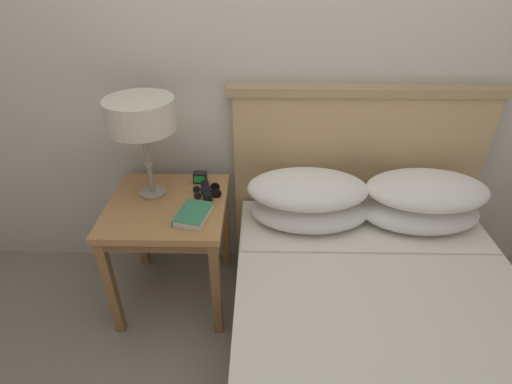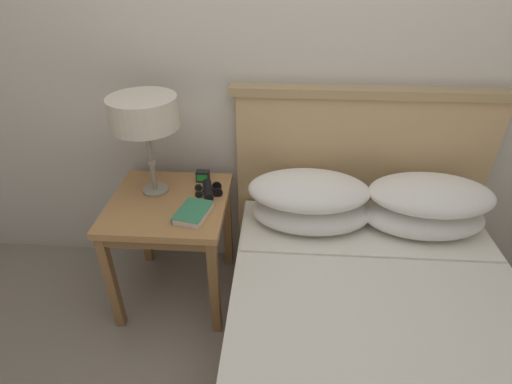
% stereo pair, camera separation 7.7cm
% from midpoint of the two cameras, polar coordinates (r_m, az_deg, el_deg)
% --- Properties ---
extents(ground_plane, '(20.00, 20.00, 0.00)m').
position_cam_midpoint_polar(ground_plane, '(2.04, 2.37, -25.22)').
color(ground_plane, gray).
rests_on(ground_plane, ground).
extents(wall_back, '(8.00, 0.06, 2.60)m').
position_cam_midpoint_polar(wall_back, '(2.04, 2.77, 20.40)').
color(wall_back, beige).
rests_on(wall_back, ground_plane).
extents(nightstand, '(0.58, 0.58, 0.62)m').
position_cam_midpoint_polar(nightstand, '(2.07, -13.47, -3.45)').
color(nightstand, '#AD7A47').
rests_on(nightstand, ground_plane).
extents(bed, '(1.39, 1.81, 1.12)m').
position_cam_midpoint_polar(bed, '(1.89, 16.01, -17.95)').
color(bed, olive).
rests_on(bed, ground_plane).
extents(table_lamp, '(0.32, 0.32, 0.50)m').
position_cam_midpoint_polar(table_lamp, '(1.93, -17.27, 10.23)').
color(table_lamp, gray).
rests_on(table_lamp, nightstand).
extents(book_on_nightstand, '(0.17, 0.22, 0.04)m').
position_cam_midpoint_polar(book_on_nightstand, '(1.88, -10.14, -3.17)').
color(book_on_nightstand, silver).
rests_on(book_on_nightstand, nightstand).
extents(binoculars_pair, '(0.15, 0.16, 0.05)m').
position_cam_midpoint_polar(binoculars_pair, '(2.03, -8.14, 0.09)').
color(binoculars_pair, black).
rests_on(binoculars_pair, nightstand).
extents(alarm_clock, '(0.07, 0.05, 0.06)m').
position_cam_midpoint_polar(alarm_clock, '(2.14, -9.01, 2.06)').
color(alarm_clock, black).
rests_on(alarm_clock, nightstand).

